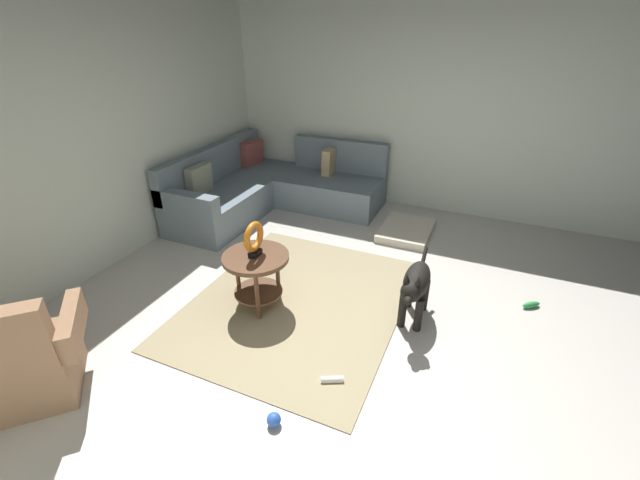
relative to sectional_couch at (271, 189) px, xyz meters
name	(u,v)px	position (x,y,z in m)	size (l,w,h in m)	color
ground_plane	(362,335)	(-1.99, -2.01, -0.34)	(6.00, 6.00, 0.10)	beige
wall_back	(80,142)	(-1.99, 0.93, 1.06)	(6.00, 0.12, 2.70)	silver
wall_right	(440,110)	(0.95, -2.01, 1.06)	(0.12, 6.00, 2.70)	silver
area_rug	(298,302)	(-1.84, -1.31, -0.29)	(2.30, 1.90, 0.01)	tan
sectional_couch	(271,189)	(0.00, 0.00, 0.00)	(2.20, 2.25, 0.88)	slate
armchair	(22,362)	(-3.59, -0.07, 0.03)	(0.99, 0.99, 0.88)	#936B4C
side_table	(256,267)	(-2.02, -0.99, 0.12)	(0.60, 0.60, 0.54)	brown
torus_sculpture	(254,238)	(-2.02, -0.99, 0.42)	(0.28, 0.08, 0.33)	black
dog_bed_mat	(406,230)	(-0.01, -1.93, -0.25)	(0.80, 0.60, 0.09)	beige
dog	(416,285)	(-1.67, -2.37, 0.09)	(0.85, 0.23, 0.63)	black
dog_toy_ball	(274,420)	(-3.12, -1.77, -0.24)	(0.10, 0.10, 0.10)	blue
dog_toy_rope	(332,380)	(-2.63, -1.99, -0.27)	(0.05, 0.05, 0.17)	silver
dog_toy_bone	(531,305)	(-1.04, -3.36, -0.26)	(0.18, 0.06, 0.06)	green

